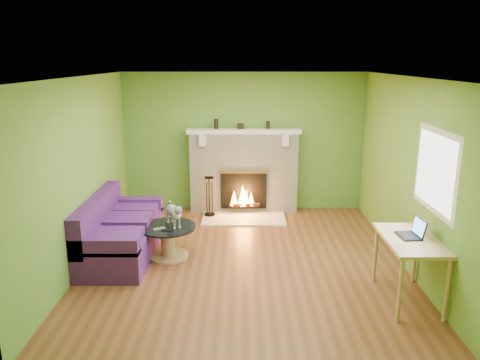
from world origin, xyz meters
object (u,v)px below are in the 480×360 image
object	(u,v)px
sofa	(118,233)
cat	(173,213)
coffee_table	(168,239)
desk	(411,246)

from	to	relation	value
sofa	cat	distance (m)	0.88
coffee_table	cat	world-z (taller)	cat
sofa	cat	world-z (taller)	sofa
sofa	coffee_table	bearing A→B (deg)	-5.12
coffee_table	cat	xyz separation A→B (m)	(0.08, 0.05, 0.38)
cat	sofa	bearing A→B (deg)	151.24
desk	cat	world-z (taller)	cat
sofa	cat	xyz separation A→B (m)	(0.82, -0.02, 0.31)
coffee_table	desk	bearing A→B (deg)	-22.51
sofa	cat	bearing A→B (deg)	-1.14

